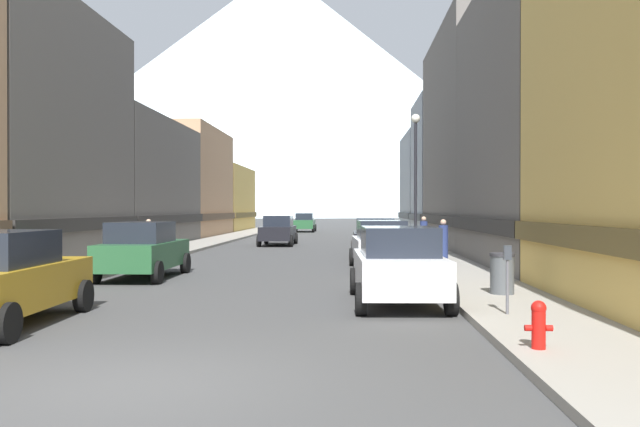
# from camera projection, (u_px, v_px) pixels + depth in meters

# --- Properties ---
(ground_plane) EXTENTS (400.00, 400.00, 0.00)m
(ground_plane) POSITION_uv_depth(u_px,v_px,m) (131.00, 386.00, 8.03)
(ground_plane) COLOR #414141
(sidewalk_left) EXTENTS (2.50, 100.00, 0.15)m
(sidewalk_left) POSITION_uv_depth(u_px,v_px,m) (215.00, 241.00, 43.28)
(sidewalk_left) COLOR gray
(sidewalk_left) RESTS_ON ground
(sidewalk_right) EXTENTS (2.50, 100.00, 0.15)m
(sidewalk_right) POSITION_uv_depth(u_px,v_px,m) (404.00, 241.00, 42.70)
(sidewalk_right) COLOR gray
(sidewalk_right) RESTS_ON ground
(storefront_left_2) EXTENTS (8.53, 13.52, 7.35)m
(storefront_left_2) POSITION_uv_depth(u_px,v_px,m) (104.00, 186.00, 37.85)
(storefront_left_2) COLOR #66605B
(storefront_left_2) RESTS_ON ground
(storefront_left_3) EXTENTS (9.81, 12.39, 8.39)m
(storefront_left_3) POSITION_uv_depth(u_px,v_px,m) (159.00, 185.00, 50.84)
(storefront_left_3) COLOR tan
(storefront_left_3) RESTS_ON ground
(storefront_left_4) EXTENTS (8.83, 12.90, 6.27)m
(storefront_left_4) POSITION_uv_depth(u_px,v_px,m) (203.00, 200.00, 63.83)
(storefront_left_4) COLOR #D8B259
(storefront_left_4) RESTS_ON ground
(storefront_right_1) EXTENTS (7.58, 10.99, 10.42)m
(storefront_right_1) POSITION_uv_depth(u_px,v_px,m) (582.00, 131.00, 23.69)
(storefront_right_1) COLOR #66605B
(storefront_right_1) RESTS_ON ground
(storefront_right_2) EXTENTS (8.16, 13.41, 11.91)m
(storefront_right_2) POSITION_uv_depth(u_px,v_px,m) (508.00, 144.00, 35.90)
(storefront_right_2) COLOR #66605B
(storefront_right_2) RESTS_ON ground
(storefront_right_3) EXTENTS (8.72, 8.30, 10.06)m
(storefront_right_3) POSITION_uv_depth(u_px,v_px,m) (474.00, 172.00, 47.17)
(storefront_right_3) COLOR #99A5B2
(storefront_right_3) RESTS_ON ground
(storefront_right_4) EXTENTS (8.14, 10.71, 8.70)m
(storefront_right_4) POSITION_uv_depth(u_px,v_px,m) (449.00, 186.00, 57.22)
(storefront_right_4) COLOR #99A5B2
(storefront_right_4) RESTS_ON ground
(car_left_0) EXTENTS (2.20, 4.46, 1.78)m
(car_left_0) POSITION_uv_depth(u_px,v_px,m) (0.00, 278.00, 12.08)
(car_left_0) COLOR #B28419
(car_left_0) RESTS_ON ground
(car_left_1) EXTENTS (2.08, 4.41, 1.78)m
(car_left_1) POSITION_uv_depth(u_px,v_px,m) (143.00, 250.00, 20.45)
(car_left_1) COLOR #265933
(car_left_1) RESTS_ON ground
(car_right_0) EXTENTS (2.19, 4.46, 1.78)m
(car_right_0) POSITION_uv_depth(u_px,v_px,m) (398.00, 265.00, 14.86)
(car_right_0) COLOR silver
(car_right_0) RESTS_ON ground
(car_right_1) EXTENTS (2.24, 4.48, 1.78)m
(car_right_1) POSITION_uv_depth(u_px,v_px,m) (381.00, 245.00, 23.14)
(car_right_1) COLOR silver
(car_right_1) RESTS_ON ground
(car_right_2) EXTENTS (2.08, 4.41, 1.78)m
(car_right_2) POSITION_uv_depth(u_px,v_px,m) (374.00, 238.00, 29.13)
(car_right_2) COLOR black
(car_right_2) RESTS_ON ground
(car_driving_0) EXTENTS (2.06, 4.40, 1.78)m
(car_driving_0) POSITION_uv_depth(u_px,v_px,m) (278.00, 230.00, 39.03)
(car_driving_0) COLOR black
(car_driving_0) RESTS_ON ground
(car_driving_1) EXTENTS (2.06, 4.40, 1.78)m
(car_driving_1) POSITION_uv_depth(u_px,v_px,m) (305.00, 222.00, 61.70)
(car_driving_1) COLOR #265933
(car_driving_1) RESTS_ON ground
(fire_hydrant_near) EXTENTS (0.40, 0.22, 0.70)m
(fire_hydrant_near) POSITION_uv_depth(u_px,v_px,m) (539.00, 323.00, 9.45)
(fire_hydrant_near) COLOR red
(fire_hydrant_near) RESTS_ON sidewalk_right
(parking_meter_near) EXTENTS (0.14, 0.10, 1.33)m
(parking_meter_near) POSITION_uv_depth(u_px,v_px,m) (507.00, 270.00, 12.56)
(parking_meter_near) COLOR #595960
(parking_meter_near) RESTS_ON sidewalk_right
(trash_bin_right) EXTENTS (0.59, 0.59, 0.98)m
(trash_bin_right) POSITION_uv_depth(u_px,v_px,m) (502.00, 273.00, 15.56)
(trash_bin_right) COLOR #4C5156
(trash_bin_right) RESTS_ON sidewalk_right
(potted_plant_0) EXTENTS (0.67, 0.67, 0.99)m
(potted_plant_0) POSITION_uv_depth(u_px,v_px,m) (35.00, 256.00, 20.02)
(potted_plant_0) COLOR #4C4C51
(potted_plant_0) RESTS_ON sidewalk_left
(potted_plant_1) EXTENTS (0.47, 0.47, 0.72)m
(potted_plant_1) POSITION_uv_depth(u_px,v_px,m) (48.00, 261.00, 20.91)
(potted_plant_1) COLOR gray
(potted_plant_1) RESTS_ON sidewalk_left
(pedestrian_0) EXTENTS (0.36, 0.36, 1.67)m
(pedestrian_0) POSITION_uv_depth(u_px,v_px,m) (424.00, 235.00, 31.23)
(pedestrian_0) COLOR navy
(pedestrian_0) RESTS_ON sidewalk_right
(pedestrian_1) EXTENTS (0.36, 0.36, 1.64)m
(pedestrian_1) POSITION_uv_depth(u_px,v_px,m) (443.00, 243.00, 24.69)
(pedestrian_1) COLOR navy
(pedestrian_1) RESTS_ON sidewalk_right
(pedestrian_2) EXTENTS (0.36, 0.36, 1.58)m
(pedestrian_2) POSITION_uv_depth(u_px,v_px,m) (149.00, 238.00, 28.94)
(pedestrian_2) COLOR #333338
(pedestrian_2) RESTS_ON sidewalk_left
(streetlamp_right) EXTENTS (0.36, 0.36, 5.86)m
(streetlamp_right) POSITION_uv_depth(u_px,v_px,m) (416.00, 164.00, 26.21)
(streetlamp_right) COLOR black
(streetlamp_right) RESTS_ON sidewalk_right
(mountain_backdrop) EXTENTS (241.57, 241.57, 101.99)m
(mountain_backdrop) POSITION_uv_depth(u_px,v_px,m) (279.00, 91.00, 268.62)
(mountain_backdrop) COLOR silver
(mountain_backdrop) RESTS_ON ground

